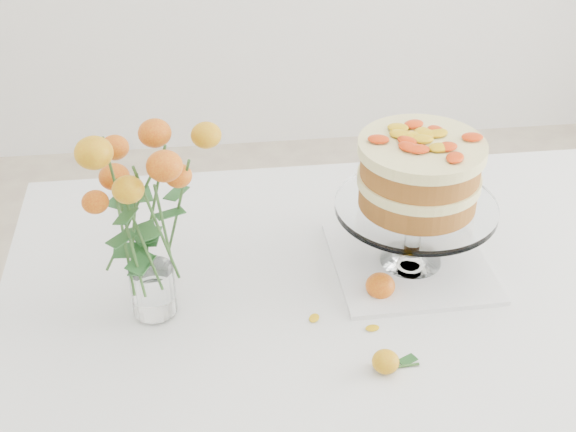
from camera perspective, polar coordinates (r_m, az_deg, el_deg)
name	(u,v)px	position (r m, az deg, el deg)	size (l,w,h in m)	color
table	(365,313)	(1.63, 5.50, -6.86)	(1.43, 0.93, 0.76)	tan
napkin	(410,263)	(1.62, 8.68, -3.29)	(0.30, 0.30, 0.01)	white
cake_stand	(419,180)	(1.52, 9.28, 2.52)	(0.31, 0.31, 0.28)	white
rose_vase	(143,204)	(1.37, -10.27, 0.83)	(0.35, 0.35, 0.41)	white
loose_rose_near	(386,362)	(1.38, 6.97, -10.25)	(0.08, 0.05, 0.04)	gold
loose_rose_far	(381,286)	(1.53, 6.60, -4.95)	(0.10, 0.06, 0.05)	#BC3209
stray_petal_a	(314,318)	(1.48, 1.87, -7.28)	(0.03, 0.02, 0.00)	#E9B00E
stray_petal_b	(372,328)	(1.46, 6.02, -7.94)	(0.03, 0.02, 0.00)	#E9B00E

